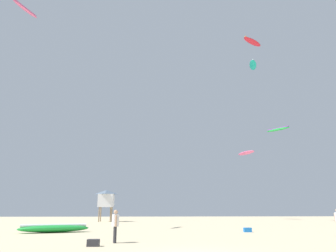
# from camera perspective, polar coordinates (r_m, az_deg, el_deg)

# --- Properties ---
(person_foreground) EXTENTS (0.37, 0.54, 1.65)m
(person_foreground) POSITION_cam_1_polar(r_m,az_deg,el_deg) (17.56, -9.40, -16.82)
(person_foreground) COLOR #2D2D33
(person_foreground) RESTS_ON ground
(kite_grounded_near) EXTENTS (5.21, 3.04, 0.64)m
(kite_grounded_near) POSITION_cam_1_polar(r_m,az_deg,el_deg) (26.00, -19.72, -16.87)
(kite_grounded_near) COLOR green
(kite_grounded_near) RESTS_ON ground
(lifeguard_tower) EXTENTS (2.30, 2.30, 4.15)m
(lifeguard_tower) POSITION_cam_1_polar(r_m,az_deg,el_deg) (45.15, -10.99, -12.57)
(lifeguard_tower) COLOR #8C704C
(lifeguard_tower) RESTS_ON ground
(cooler_box) EXTENTS (0.56, 0.36, 0.32)m
(cooler_box) POSITION_cam_1_polar(r_m,az_deg,el_deg) (16.25, -13.22, -19.67)
(cooler_box) COLOR #2D2D33
(cooler_box) RESTS_ON ground
(gear_bag) EXTENTS (0.56, 0.36, 0.32)m
(gear_bag) POSITION_cam_1_polar(r_m,az_deg,el_deg) (25.81, 14.04, -17.58)
(gear_bag) COLOR blue
(gear_bag) RESTS_ON ground
(kite_aloft_0) EXTENTS (2.47, 4.49, 0.56)m
(kite_aloft_0) POSITION_cam_1_polar(r_m,az_deg,el_deg) (54.84, 13.80, -4.70)
(kite_aloft_0) COLOR #E5598C
(kite_aloft_1) EXTENTS (3.89, 3.43, 0.52)m
(kite_aloft_1) POSITION_cam_1_polar(r_m,az_deg,el_deg) (51.32, 14.86, 14.35)
(kite_aloft_1) COLOR red
(kite_aloft_2) EXTENTS (1.94, 3.10, 0.70)m
(kite_aloft_2) POSITION_cam_1_polar(r_m,az_deg,el_deg) (34.62, -24.16, 18.54)
(kite_aloft_2) COLOR #E5598C
(kite_aloft_3) EXTENTS (2.58, 4.62, 0.64)m
(kite_aloft_3) POSITION_cam_1_polar(r_m,az_deg,el_deg) (62.77, 14.94, 10.48)
(kite_aloft_3) COLOR #19B29E
(kite_aloft_4) EXTENTS (3.09, 3.56, 0.67)m
(kite_aloft_4) POSITION_cam_1_polar(r_m,az_deg,el_deg) (49.36, 19.07, -0.57)
(kite_aloft_4) COLOR green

